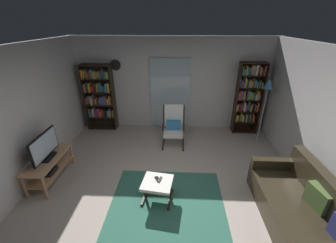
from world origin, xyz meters
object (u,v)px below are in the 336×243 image
bookshelf_near_sofa (248,97)px  ottoman (157,185)px  tv_stand (49,166)px  tv_remote (160,179)px  bookshelf_near_tv (99,96)px  wall_clock (116,65)px  television (45,147)px  cell_phone (157,179)px  floor_lamp_by_shelf (267,90)px  lounge_armchair (174,124)px  leather_sofa (301,207)px

bookshelf_near_sofa → ottoman: 3.62m
tv_stand → tv_remote: size_ratio=8.08×
bookshelf_near_tv → wall_clock: 1.00m
television → cell_phone: bearing=-9.5°
television → floor_lamp_by_shelf: 5.04m
bookshelf_near_sofa → tv_remote: (-2.22, -2.68, -0.66)m
lounge_armchair → leather_sofa: bearing=-49.0°
ottoman → tv_remote: size_ratio=4.03×
lounge_armchair → television: bearing=-147.6°
tv_stand → bookshelf_near_tv: bookshelf_near_tv is taller
bookshelf_near_tv → bookshelf_near_sofa: (4.17, -0.03, 0.05)m
tv_stand → leather_sofa: size_ratio=0.63×
tv_stand → bookshelf_near_tv: bearing=82.8°
lounge_armchair → wall_clock: size_ratio=3.53×
tv_stand → cell_phone: tv_stand is taller
leather_sofa → ottoman: size_ratio=3.16×
tv_stand → ottoman: 2.24m
floor_lamp_by_shelf → lounge_armchair: bearing=-175.5°
bookshelf_near_sofa → lounge_armchair: bearing=-159.7°
cell_phone → floor_lamp_by_shelf: floor_lamp_by_shelf is taller
bookshelf_near_tv → floor_lamp_by_shelf: (4.40, -0.60, 0.42)m
bookshelf_near_sofa → television: bearing=-152.8°
tv_remote → bookshelf_near_sofa: bearing=67.1°
leather_sofa → bookshelf_near_sofa: bearing=90.5°
tv_stand → floor_lamp_by_shelf: floor_lamp_by_shelf is taller
bookshelf_near_sofa → ottoman: bookshelf_near_sofa is taller
bookshelf_near_tv → leather_sofa: 5.29m
television → tv_remote: bearing=-9.7°
tv_stand → leather_sofa: 4.56m
lounge_armchair → tv_remote: 1.94m
bookshelf_near_sofa → leather_sofa: size_ratio=1.09×
leather_sofa → ottoman: (-2.29, 0.38, 0.01)m
television → bookshelf_near_sofa: bookshelf_near_sofa is taller
television → floor_lamp_by_shelf: floor_lamp_by_shelf is taller
bookshelf_near_tv → lounge_armchair: (2.14, -0.78, -0.48)m
lounge_armchair → cell_phone: lounge_armchair is taller
bookshelf_near_tv → wall_clock: bearing=15.3°
bookshelf_near_tv → cell_phone: size_ratio=13.55×
leather_sofa → tv_stand: bearing=169.9°
tv_remote → wall_clock: wall_clock is taller
bookshelf_near_tv → leather_sofa: size_ratio=1.03×
bookshelf_near_tv → tv_remote: 3.39m
tv_stand → wall_clock: size_ratio=4.01×
lounge_armchair → wall_clock: bearing=150.4°
wall_clock → bookshelf_near_sofa: bearing=-2.7°
bookshelf_near_tv → wall_clock: (0.52, 0.14, 0.84)m
bookshelf_near_tv → bookshelf_near_sofa: 4.17m
bookshelf_near_tv → tv_remote: size_ratio=13.17×
ottoman → floor_lamp_by_shelf: (2.50, 2.15, 1.11)m
television → bookshelf_near_tv: size_ratio=0.43×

